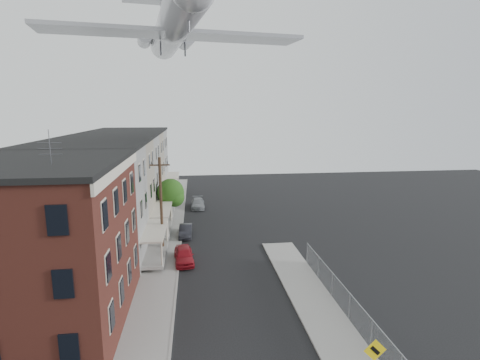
# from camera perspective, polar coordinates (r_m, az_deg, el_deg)

# --- Properties ---
(sidewalk_left) EXTENTS (3.00, 62.00, 0.12)m
(sidewalk_left) POSITION_cam_1_polar(r_m,az_deg,el_deg) (41.86, -10.85, -7.77)
(sidewalk_left) COLOR gray
(sidewalk_left) RESTS_ON ground
(sidewalk_right) EXTENTS (3.00, 26.00, 0.12)m
(sidewalk_right) POSITION_cam_1_polar(r_m,az_deg,el_deg) (26.52, 12.17, -19.19)
(sidewalk_right) COLOR gray
(sidewalk_right) RESTS_ON ground
(curb_left) EXTENTS (0.15, 62.00, 0.14)m
(curb_left) POSITION_cam_1_polar(r_m,az_deg,el_deg) (41.78, -8.85, -7.73)
(curb_left) COLOR gray
(curb_left) RESTS_ON ground
(curb_right) EXTENTS (0.15, 26.00, 0.14)m
(curb_right) POSITION_cam_1_polar(r_m,az_deg,el_deg) (26.11, 8.98, -19.55)
(curb_right) COLOR gray
(curb_right) RESTS_ON ground
(corner_building) EXTENTS (10.31, 12.30, 12.15)m
(corner_building) POSITION_cam_1_polar(r_m,az_deg,el_deg) (25.84, -28.55, -8.70)
(corner_building) COLOR #331510
(corner_building) RESTS_ON ground
(row_house_a) EXTENTS (11.98, 7.00, 10.30)m
(row_house_a) POSITION_cam_1_polar(r_m,az_deg,el_deg) (34.47, -22.78, -3.65)
(row_house_a) COLOR slate
(row_house_a) RESTS_ON ground
(row_house_b) EXTENTS (11.98, 7.00, 10.30)m
(row_house_b) POSITION_cam_1_polar(r_m,az_deg,el_deg) (41.08, -20.18, -1.27)
(row_house_b) COLOR #6C6456
(row_house_b) RESTS_ON ground
(row_house_c) EXTENTS (11.98, 7.00, 10.30)m
(row_house_c) POSITION_cam_1_polar(r_m,az_deg,el_deg) (47.80, -18.30, 0.45)
(row_house_c) COLOR slate
(row_house_c) RESTS_ON ground
(row_house_d) EXTENTS (11.98, 7.00, 10.30)m
(row_house_d) POSITION_cam_1_polar(r_m,az_deg,el_deg) (54.58, -16.89, 1.74)
(row_house_d) COLOR #6C6456
(row_house_d) RESTS_ON ground
(row_house_e) EXTENTS (11.98, 7.00, 10.30)m
(row_house_e) POSITION_cam_1_polar(r_m,az_deg,el_deg) (61.42, -15.79, 2.74)
(row_house_e) COLOR slate
(row_house_e) RESTS_ON ground
(chainlink_fence) EXTENTS (0.06, 18.06, 1.90)m
(chainlink_fence) POSITION_cam_1_polar(r_m,az_deg,el_deg) (25.75, 16.33, -17.97)
(chainlink_fence) COLOR gray
(chainlink_fence) RESTS_ON ground
(warning_sign) EXTENTS (1.10, 0.11, 2.80)m
(warning_sign) POSITION_cam_1_polar(r_m,az_deg,el_deg) (20.14, 19.79, -24.06)
(warning_sign) COLOR #515156
(warning_sign) RESTS_ON ground
(utility_pole) EXTENTS (1.80, 0.26, 9.00)m
(utility_pole) POSITION_cam_1_polar(r_m,az_deg,el_deg) (34.84, -11.93, -3.66)
(utility_pole) COLOR black
(utility_pole) RESTS_ON ground
(street_tree) EXTENTS (3.22, 3.20, 5.20)m
(street_tree) POSITION_cam_1_polar(r_m,az_deg,el_deg) (44.73, -10.39, -2.05)
(street_tree) COLOR black
(street_tree) RESTS_ON ground
(car_near) EXTENTS (1.97, 4.14, 1.37)m
(car_near) POSITION_cam_1_polar(r_m,az_deg,el_deg) (33.60, -8.56, -11.25)
(car_near) COLOR maroon
(car_near) RESTS_ON ground
(car_mid) EXTENTS (1.38, 3.72, 1.22)m
(car_mid) POSITION_cam_1_polar(r_m,az_deg,el_deg) (40.15, -8.29, -7.67)
(car_mid) COLOR black
(car_mid) RESTS_ON ground
(car_far) EXTENTS (1.77, 4.34, 1.26)m
(car_far) POSITION_cam_1_polar(r_m,az_deg,el_deg) (51.23, -6.44, -3.56)
(car_far) COLOR gray
(car_far) RESTS_ON ground
(airplane) EXTENTS (24.94, 28.49, 8.19)m
(airplane) POSITION_cam_1_polar(r_m,az_deg,el_deg) (40.85, -10.23, 21.95)
(airplane) COLOR silver
(airplane) RESTS_ON ground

